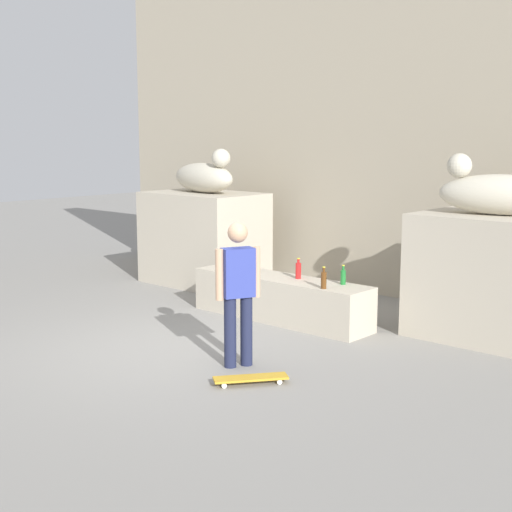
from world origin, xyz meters
The scene contains 13 objects.
ground_plane centered at (0.00, 0.00, 0.00)m, with size 40.00×40.00×0.00m, color gray.
facade_wall centered at (0.00, 4.61, 2.91)m, with size 11.99×0.60×5.82m, color tan.
pedestal_left centered at (-2.72, 3.07, 0.81)m, with size 2.04×1.38×1.63m, color #B7AD99.
pedestal_right centered at (2.72, 3.07, 0.81)m, with size 2.04×1.38×1.63m, color #B7AD99.
statue_reclining_left centered at (-2.68, 3.06, 1.91)m, with size 1.68×0.85×0.78m.
statue_reclining_right centered at (2.68, 3.06, 1.91)m, with size 1.69×0.91×0.78m.
ledge_block centered at (0.00, 1.95, 0.31)m, with size 2.84×0.65×0.63m, color #B7AD99.
skater centered at (1.00, 0.00, 0.92)m, with size 0.33×0.50×1.67m.
skateboard centered at (1.52, -0.36, 0.06)m, with size 0.64×0.76×0.08m.
bottle_green centered at (0.96, 2.13, 0.74)m, with size 0.07×0.07×0.27m.
bottle_red centered at (0.25, 2.04, 0.75)m, with size 0.08×0.08×0.29m.
bottle_blue centered at (-0.92, 1.97, 0.73)m, with size 0.08×0.08×0.26m.
bottle_brown centered at (0.92, 1.73, 0.75)m, with size 0.08×0.08×0.30m.
Camera 1 is at (6.57, -5.90, 2.65)m, focal length 51.26 mm.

